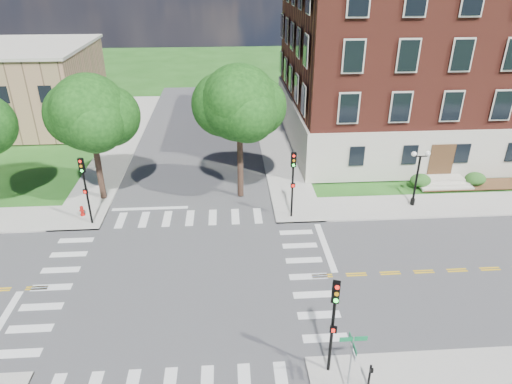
{
  "coord_description": "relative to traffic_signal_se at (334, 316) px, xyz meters",
  "views": [
    {
      "loc": [
        2.76,
        -20.9,
        16.15
      ],
      "look_at": [
        4.5,
        4.66,
        3.2
      ],
      "focal_mm": 32.0,
      "sensor_mm": 36.0,
      "label": 1
    }
  ],
  "objects": [
    {
      "name": "fire_hydrant",
      "position": [
        -14.49,
        14.71,
        -2.72
      ],
      "size": [
        0.35,
        0.35,
        0.75
      ],
      "color": "#980F0B",
      "rests_on": "ground"
    },
    {
      "name": "push_button_post",
      "position": [
        1.49,
        -0.99,
        -2.39
      ],
      "size": [
        0.14,
        0.21,
        1.2
      ],
      "color": "black",
      "rests_on": "ground"
    },
    {
      "name": "main_building",
      "position": [
        17.09,
        28.78,
        5.15
      ],
      "size": [
        30.6,
        22.4,
        16.5
      ],
      "color": "#BBB3A5",
      "rests_on": "ground"
    },
    {
      "name": "traffic_signal_se",
      "position": [
        0.0,
        0.0,
        0.0
      ],
      "size": [
        0.37,
        0.44,
        4.8
      ],
      "color": "black",
      "rests_on": "ground"
    },
    {
      "name": "road_ew",
      "position": [
        -6.91,
        6.78,
        -3.18
      ],
      "size": [
        90.0,
        12.0,
        0.01
      ],
      "primitive_type": "cube",
      "color": "#3D3D3F",
      "rests_on": "ground"
    },
    {
      "name": "sidewalk_ne",
      "position": [
        8.46,
        22.16,
        -3.13
      ],
      "size": [
        34.0,
        34.0,
        0.12
      ],
      "color": "#9E9B93",
      "rests_on": "ground"
    },
    {
      "name": "street_sign_pole",
      "position": [
        0.52,
        -1.24,
        -0.88
      ],
      "size": [
        1.1,
        1.1,
        3.1
      ],
      "color": "gray",
      "rests_on": "ground"
    },
    {
      "name": "traffic_signal_ne",
      "position": [
        0.23,
        13.58,
        0.0
      ],
      "size": [
        0.36,
        0.41,
        4.8
      ],
      "color": "black",
      "rests_on": "ground"
    },
    {
      "name": "stop_bar_east",
      "position": [
        1.89,
        9.78,
        -3.19
      ],
      "size": [
        0.4,
        5.5,
        0.0
      ],
      "primitive_type": "cube",
      "color": "silver",
      "rests_on": "ground"
    },
    {
      "name": "tree_d",
      "position": [
        -3.2,
        17.08,
        4.16
      ],
      "size": [
        5.44,
        5.44,
        9.97
      ],
      "color": "black",
      "rests_on": "ground"
    },
    {
      "name": "sidewalk_nw",
      "position": [
        -22.29,
        22.16,
        -3.13
      ],
      "size": [
        34.0,
        34.0,
        0.12
      ],
      "color": "#9E9B93",
      "rests_on": "ground"
    },
    {
      "name": "crosswalk_east",
      "position": [
        0.29,
        6.78,
        -3.19
      ],
      "size": [
        2.2,
        10.2,
        0.02
      ],
      "primitive_type": null,
      "color": "silver",
      "rests_on": "ground"
    },
    {
      "name": "road_ns",
      "position": [
        -6.91,
        6.78,
        -3.18
      ],
      "size": [
        12.0,
        90.0,
        0.01
      ],
      "primitive_type": "cube",
      "color": "#3D3D3F",
      "rests_on": "ground"
    },
    {
      "name": "traffic_signal_nw",
      "position": [
        -13.57,
        13.59,
        0.0
      ],
      "size": [
        0.37,
        0.43,
        4.8
      ],
      "color": "black",
      "rests_on": "ground"
    },
    {
      "name": "ground",
      "position": [
        -6.91,
        6.78,
        -3.19
      ],
      "size": [
        160.0,
        160.0,
        0.0
      ],
      "primitive_type": "plane",
      "color": "#1E4F16",
      "rests_on": "ground"
    },
    {
      "name": "tree_c",
      "position": [
        -13.64,
        17.4,
        3.57
      ],
      "size": [
        5.44,
        5.44,
        9.38
      ],
      "color": "black",
      "rests_on": "ground"
    },
    {
      "name": "twin_lamp_west",
      "position": [
        9.39,
        14.68,
        -0.66
      ],
      "size": [
        1.36,
        0.36,
        4.23
      ],
      "color": "black",
      "rests_on": "ground"
    }
  ]
}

